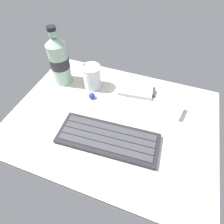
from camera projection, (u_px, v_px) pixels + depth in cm
name	position (u px, v px, depth cm)	size (l,w,h in cm)	color
ground_plane	(112.00, 121.00, 60.18)	(64.00, 48.00, 2.80)	beige
keyboard	(108.00, 138.00, 53.72)	(29.64, 12.81, 1.70)	#232328
handheld_device	(136.00, 90.00, 67.10)	(13.35, 8.88, 1.50)	#B7BABF
juice_cup	(92.00, 78.00, 66.50)	(6.40, 6.40, 8.50)	silver
water_bottle	(59.00, 60.00, 64.52)	(6.73, 6.73, 20.80)	#9EC1A8
charger_block	(171.00, 109.00, 60.43)	(7.00, 5.60, 2.40)	white
trackball_mouse	(92.00, 96.00, 64.55)	(2.20, 2.20, 2.20)	#2338B2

